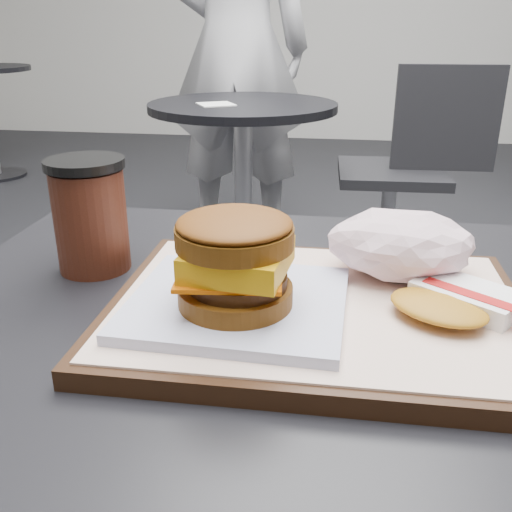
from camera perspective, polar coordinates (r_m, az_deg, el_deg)
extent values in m
cube|color=black|center=(0.55, 6.08, -7.85)|extent=(0.80, 0.60, 0.04)
cube|color=black|center=(0.53, 6.04, -5.54)|extent=(0.38, 0.28, 0.02)
cube|color=silver|center=(0.53, 6.09, -4.59)|extent=(0.36, 0.26, 0.00)
cube|color=white|center=(0.51, -1.85, -4.71)|extent=(0.20, 0.18, 0.01)
cylinder|color=#64390E|center=(0.50, -2.07, -3.84)|extent=(0.10, 0.10, 0.02)
cylinder|color=#341907|center=(0.49, -1.87, -2.39)|extent=(0.09, 0.09, 0.01)
cube|color=#CE5907|center=(0.49, -2.53, -1.48)|extent=(0.10, 0.10, 0.00)
cube|color=gold|center=(0.48, -1.82, -0.32)|extent=(0.09, 0.09, 0.02)
cylinder|color=brown|center=(0.48, -2.16, 1.96)|extent=(0.10, 0.10, 0.02)
ellipsoid|color=brown|center=(0.47, -2.18, 3.26)|extent=(0.10, 0.10, 0.02)
cube|color=white|center=(0.55, 20.38, -3.84)|extent=(0.11, 0.10, 0.02)
cube|color=#B01817|center=(0.53, 20.81, -3.63)|extent=(0.08, 0.07, 0.00)
ellipsoid|color=#C6871F|center=(0.51, 17.77, -4.86)|extent=(0.11, 0.10, 0.01)
cylinder|color=#3D180E|center=(0.65, -16.19, 3.42)|extent=(0.08, 0.08, 0.11)
cylinder|color=black|center=(0.63, -16.81, 8.86)|extent=(0.08, 0.08, 0.01)
cylinder|color=black|center=(2.39, -1.18, -2.80)|extent=(0.44, 0.44, 0.02)
cylinder|color=#A5A5AA|center=(2.26, -1.25, 5.49)|extent=(0.07, 0.07, 0.70)
cylinder|color=black|center=(2.18, -1.33, 14.70)|extent=(0.70, 0.70, 0.03)
cube|color=white|center=(2.12, -4.02, 14.89)|extent=(0.16, 0.16, 0.00)
cylinder|color=#98989D|center=(2.46, 12.88, 2.66)|extent=(0.06, 0.06, 0.44)
cube|color=black|center=(2.39, 13.37, 8.08)|extent=(0.43, 0.43, 0.04)
cube|color=black|center=(2.37, 18.54, 12.88)|extent=(0.40, 0.04, 0.40)
imported|color=silver|center=(2.74, -2.02, 20.23)|extent=(0.70, 0.48, 1.85)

